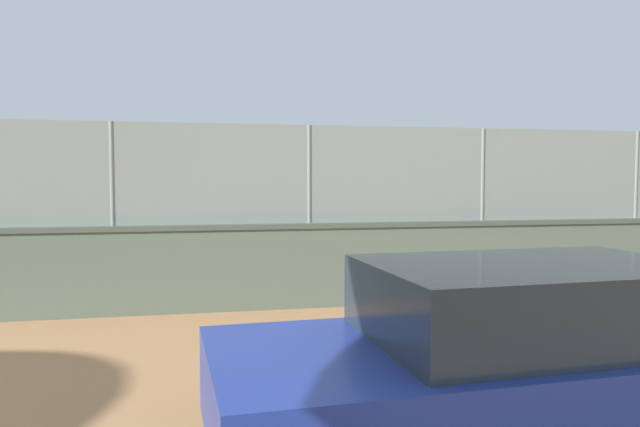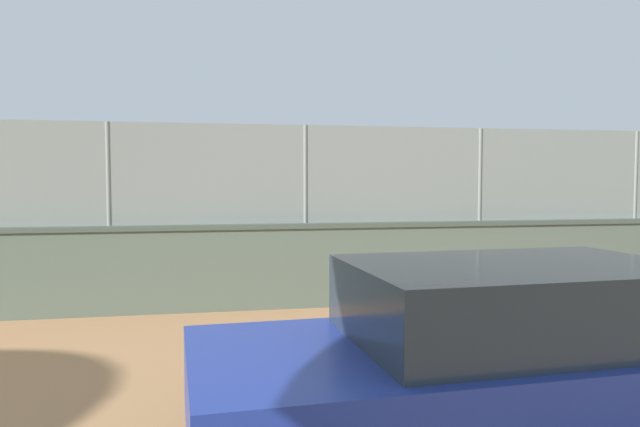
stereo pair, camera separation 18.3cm
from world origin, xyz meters
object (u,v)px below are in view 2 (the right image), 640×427
player_near_wall_returning (332,221)px  courtside_bench (402,262)px  spare_ball_by_wall (567,280)px  player_foreground_swinging (335,213)px  parked_car_blue (496,360)px  sports_ball (334,258)px

player_near_wall_returning → courtside_bench: player_near_wall_returning is taller
spare_ball_by_wall → player_foreground_swinging: bearing=-72.8°
player_foreground_swinging → courtside_bench: 8.49m
player_foreground_swinging → spare_ball_by_wall: bearing=107.2°
player_foreground_swinging → parked_car_blue: size_ratio=0.38×
player_near_wall_returning → sports_ball: 1.98m
sports_ball → courtside_bench: (-0.40, 4.09, 0.43)m
player_foreground_swinging → parked_car_blue: (2.58, 15.68, -0.20)m
sports_ball → spare_ball_by_wall: 5.90m
player_near_wall_returning → player_foreground_swinging: player_foreground_swinging is taller
player_near_wall_returning → player_foreground_swinging: 2.71m
player_near_wall_returning → spare_ball_by_wall: player_near_wall_returning is taller
courtside_bench → parked_car_blue: 7.48m
player_foreground_swinging → spare_ball_by_wall: (-2.75, 8.86, -0.94)m
parked_car_blue → courtside_bench: bearing=-104.8°
sports_ball → spare_ball_by_wall: bearing=130.3°
player_near_wall_returning → courtside_bench: bearing=90.6°
courtside_bench → parked_car_blue: bearing=75.2°
sports_ball → courtside_bench: size_ratio=0.04×
sports_ball → player_foreground_swinging: bearing=-103.8°
spare_ball_by_wall → parked_car_blue: parked_car_blue is taller
player_near_wall_returning → sports_ball: (0.34, 1.75, -0.86)m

